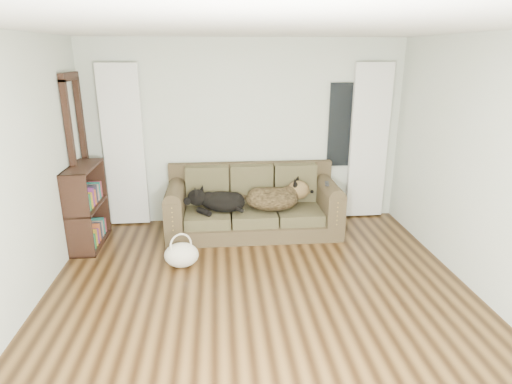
{
  "coord_description": "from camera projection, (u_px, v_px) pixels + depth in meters",
  "views": [
    {
      "loc": [
        -0.39,
        -3.56,
        2.4
      ],
      "look_at": [
        0.07,
        1.6,
        0.71
      ],
      "focal_mm": 30.0,
      "sensor_mm": 36.0,
      "label": 1
    }
  ],
  "objects": [
    {
      "name": "floor",
      "position": [
        263.0,
        312.0,
        4.15
      ],
      "size": [
        5.0,
        5.0,
        0.0
      ],
      "primitive_type": "plane",
      "color": "black",
      "rests_on": "ground"
    },
    {
      "name": "ceiling",
      "position": [
        265.0,
        26.0,
        3.34
      ],
      "size": [
        5.0,
        5.0,
        0.0
      ],
      "primitive_type": "plane",
      "color": "white",
      "rests_on": "ground"
    },
    {
      "name": "wall_back",
      "position": [
        245.0,
        133.0,
        6.11
      ],
      "size": [
        4.5,
        0.04,
        2.6
      ],
      "primitive_type": "cube",
      "color": "beige",
      "rests_on": "ground"
    },
    {
      "name": "wall_right",
      "position": [
        507.0,
        178.0,
        3.94
      ],
      "size": [
        0.04,
        5.0,
        2.6
      ],
      "primitive_type": "cube",
      "color": "beige",
      "rests_on": "ground"
    },
    {
      "name": "curtain_left",
      "position": [
        124.0,
        147.0,
        5.94
      ],
      "size": [
        0.55,
        0.08,
        2.25
      ],
      "primitive_type": "cube",
      "color": "white",
      "rests_on": "ground"
    },
    {
      "name": "curtain_right",
      "position": [
        369.0,
        142.0,
        6.24
      ],
      "size": [
        0.55,
        0.08,
        2.25
      ],
      "primitive_type": "cube",
      "color": "white",
      "rests_on": "ground"
    },
    {
      "name": "window_pane",
      "position": [
        345.0,
        125.0,
        6.18
      ],
      "size": [
        0.5,
        0.03,
        1.2
      ],
      "primitive_type": "cube",
      "color": "black",
      "rests_on": "wall_back"
    },
    {
      "name": "door_casing",
      "position": [
        80.0,
        161.0,
        5.58
      ],
      "size": [
        0.07,
        0.6,
        2.1
      ],
      "primitive_type": "cube",
      "color": "black",
      "rests_on": "ground"
    },
    {
      "name": "sofa",
      "position": [
        253.0,
        201.0,
        5.88
      ],
      "size": [
        2.35,
        1.01,
        0.96
      ],
      "primitive_type": "cube",
      "color": "#403822",
      "rests_on": "floor"
    },
    {
      "name": "dog_black_lab",
      "position": [
        220.0,
        201.0,
        5.79
      ],
      "size": [
        0.75,
        0.65,
        0.27
      ],
      "primitive_type": "ellipsoid",
      "rotation": [
        0.0,
        0.0,
        -0.42
      ],
      "color": "black",
      "rests_on": "sofa"
    },
    {
      "name": "dog_shepherd",
      "position": [
        275.0,
        199.0,
        5.86
      ],
      "size": [
        0.79,
        0.58,
        0.33
      ],
      "primitive_type": "ellipsoid",
      "rotation": [
        0.0,
        0.0,
        3.08
      ],
      "color": "black",
      "rests_on": "sofa"
    },
    {
      "name": "tv_remote",
      "position": [
        327.0,
        184.0,
        5.72
      ],
      "size": [
        0.08,
        0.17,
        0.02
      ],
      "primitive_type": "cube",
      "rotation": [
        0.0,
        0.0,
        -0.2
      ],
      "color": "black",
      "rests_on": "sofa"
    },
    {
      "name": "tote_bag",
      "position": [
        181.0,
        254.0,
        4.99
      ],
      "size": [
        0.45,
        0.37,
        0.29
      ],
      "primitive_type": "ellipsoid",
      "rotation": [
        0.0,
        0.0,
        0.17
      ],
      "color": "beige",
      "rests_on": "floor"
    },
    {
      "name": "bookshelf",
      "position": [
        87.0,
        208.0,
        5.47
      ],
      "size": [
        0.32,
        0.85,
        1.06
      ],
      "primitive_type": "cube",
      "rotation": [
        0.0,
        0.0,
        0.01
      ],
      "color": "black",
      "rests_on": "floor"
    }
  ]
}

